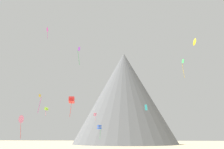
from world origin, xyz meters
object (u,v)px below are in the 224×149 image
kite_violet_high (79,52)px  kite_green_mid (183,64)px  kite_gold_mid (40,99)px  kite_magenta_high (47,31)px  kite_cyan_low (146,107)px  kite_lime_low (46,109)px  kite_yellow_high (194,42)px  kite_rainbow_low (95,114)px  kite_pink_low (21,119)px  rock_massif (127,99)px  kite_blue_low (99,127)px  kite_red_low (72,100)px

kite_violet_high → kite_green_mid: (28.58, 1.26, -4.55)m
kite_gold_mid → kite_magenta_high: (-4.07, 9.78, 24.44)m
kite_cyan_low → kite_violet_high: (-18.14, 6.29, 16.85)m
kite_gold_mid → kite_violet_high: bearing=161.2°
kite_lime_low → kite_yellow_high: bearing=131.6°
kite_magenta_high → kite_cyan_low: bearing=59.2°
kite_rainbow_low → kite_magenta_high: kite_magenta_high is taller
kite_pink_low → kite_rainbow_low: bearing=154.0°
kite_rainbow_low → kite_green_mid: bearing=161.2°
rock_massif → kite_blue_low: rock_massif is taller
kite_pink_low → kite_blue_low: size_ratio=1.58×
kite_cyan_low → kite_green_mid: 17.81m
kite_pink_low → kite_red_low: kite_red_low is taller
kite_yellow_high → kite_magenta_high: size_ratio=0.61×
kite_cyan_low → kite_magenta_high: kite_magenta_high is taller
rock_massif → kite_magenta_high: rock_massif is taller
kite_rainbow_low → kite_blue_low: bearing=128.1°
kite_yellow_high → kite_violet_high: size_ratio=0.49×
kite_pink_low → kite_blue_low: bearing=126.1°
rock_massif → kite_magenta_high: bearing=-108.8°
kite_yellow_high → kite_violet_high: bearing=-78.3°
kite_lime_low → kite_pink_low: bearing=-43.3°
kite_blue_low → kite_cyan_low: (14.16, -18.19, 3.60)m
kite_gold_mid → kite_yellow_high: bearing=162.3°
kite_pink_low → kite_blue_low: 22.88m
kite_pink_low → kite_violet_high: (16.71, -2.31, 18.58)m
kite_gold_mid → kite_violet_high: (8.86, 3.52, 14.02)m
kite_rainbow_low → kite_blue_low: 13.97m
rock_massif → kite_pink_low: bearing=-110.6°
kite_gold_mid → kite_red_low: bearing=117.8°
rock_massif → kite_lime_low: bearing=-106.3°
kite_red_low → kite_violet_high: size_ratio=0.87×
rock_massif → kite_violet_high: size_ratio=14.95×
kite_cyan_low → kite_green_mid: bearing=94.6°
kite_red_low → kite_violet_high: 16.76m
kite_lime_low → kite_rainbow_low: bearing=-178.9°
rock_massif → kite_red_low: size_ratio=17.14×
kite_pink_low → kite_cyan_low: kite_cyan_low is taller
kite_rainbow_low → kite_gold_mid: bearing=92.4°
kite_red_low → kite_rainbow_low: kite_red_low is taller
kite_lime_low → kite_magenta_high: (-2.57, 1.86, 25.89)m
kite_pink_low → kite_magenta_high: (3.77, 3.94, 29.00)m
kite_red_low → kite_blue_low: kite_red_low is taller
kite_pink_low → kite_gold_mid: size_ratio=1.34×
kite_pink_low → kite_rainbow_low: (16.66, 21.97, 3.22)m
kite_yellow_high → kite_rainbow_low: kite_yellow_high is taller
kite_yellow_high → kite_lime_low: (-45.83, -10.68, -23.06)m
kite_rainbow_low → kite_blue_low: size_ratio=0.67×
kite_lime_low → kite_cyan_low: kite_lime_low is taller
kite_pink_low → kite_rainbow_low: kite_rainbow_low is taller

